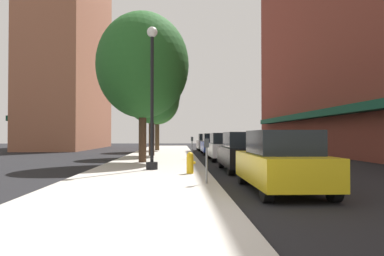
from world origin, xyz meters
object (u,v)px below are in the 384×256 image
object	(u,v)px
lamppost	(152,95)
car_black	(244,152)
tree_mid	(157,99)
car_white	(224,147)
car_yellow	(281,162)
car_blue	(213,144)
parking_meter_near	(207,155)
car_silver	(207,142)
tree_far	(143,65)
fire_hydrant	(190,163)
tree_near	(152,90)
parking_meter_far	(192,145)

from	to	relation	value
lamppost	car_black	world-z (taller)	lamppost
tree_mid	car_white	bearing A→B (deg)	-69.31
car_yellow	car_blue	xyz separation A→B (m)	(0.00, 19.52, 0.00)
parking_meter_near	tree_mid	distance (m)	24.57
parking_meter_near	car_silver	bearing A→B (deg)	85.63
car_black	car_white	distance (m)	6.79
tree_mid	tree_far	size ratio (longest dim) A/B	0.91
fire_hydrant	car_blue	world-z (taller)	car_blue
lamppost	tree_mid	distance (m)	19.68
tree_far	car_white	distance (m)	7.00
lamppost	parking_meter_near	xyz separation A→B (m)	(1.91, -4.51, -2.25)
car_white	car_blue	bearing A→B (deg)	91.67
tree_near	tree_far	distance (m)	6.39
car_yellow	car_black	world-z (taller)	same
car_blue	parking_meter_far	bearing A→B (deg)	-103.90
tree_mid	car_blue	bearing A→B (deg)	-49.43
lamppost	fire_hydrant	distance (m)	3.52
car_white	car_silver	world-z (taller)	same
parking_meter_near	car_silver	distance (m)	25.59
parking_meter_near	tree_near	distance (m)	15.74
lamppost	car_black	distance (m)	4.55
tree_near	car_silver	world-z (taller)	tree_near
tree_near	lamppost	bearing A→B (deg)	-85.92
tree_mid	car_silver	size ratio (longest dim) A/B	1.67
tree_mid	car_black	distance (m)	20.31
tree_far	car_white	xyz separation A→B (m)	(4.64, 2.86, -4.39)
tree_mid	car_silver	distance (m)	6.42
tree_near	fire_hydrant	bearing A→B (deg)	-79.50
tree_mid	tree_far	xyz separation A→B (m)	(0.09, -15.39, 0.30)
car_white	car_blue	size ratio (longest dim) A/B	1.00
lamppost	tree_near	distance (m)	10.68
car_black	car_white	world-z (taller)	same
parking_meter_far	tree_near	xyz separation A→B (m)	(-2.67, 3.65, 3.70)
car_blue	car_yellow	bearing A→B (deg)	-88.65
fire_hydrant	car_blue	distance (m)	15.94
lamppost	fire_hydrant	world-z (taller)	lamppost
car_silver	car_blue	bearing A→B (deg)	-92.23
fire_hydrant	car_blue	xyz separation A→B (m)	(2.34, 15.76, 0.29)
car_black	car_blue	bearing A→B (deg)	88.11
car_white	tree_far	bearing A→B (deg)	-146.73
parking_meter_near	car_white	size ratio (longest dim) A/B	0.30
lamppost	car_blue	xyz separation A→B (m)	(3.86, 14.06, -2.39)
parking_meter_far	car_white	bearing A→B (deg)	4.18
tree_near	tree_far	size ratio (longest dim) A/B	0.88
tree_near	car_yellow	size ratio (longest dim) A/B	1.60
car_black	car_silver	distance (m)	20.75
car_blue	car_silver	world-z (taller)	same
car_yellow	car_black	distance (m)	5.73
tree_near	car_silver	bearing A→B (deg)	66.17
parking_meter_near	parking_meter_far	distance (m)	11.41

